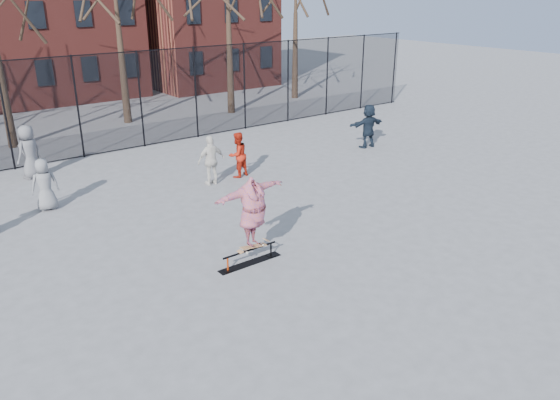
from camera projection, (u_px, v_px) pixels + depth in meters
ground at (328, 272)px, 13.06m from camera, size 100.00×100.00×0.00m
skate_rail at (250, 258)px, 13.41m from camera, size 1.74×0.27×0.38m
skateboard at (253, 246)px, 13.37m from camera, size 0.76×0.18×0.09m
skater at (253, 212)px, 13.04m from camera, size 2.21×0.91×1.75m
bystander_grey at (29, 152)px, 19.17m from camera, size 1.11×0.97×1.91m
bystander_red at (238, 155)px, 19.34m from camera, size 0.90×0.76×1.63m
bystander_white at (211, 161)px, 18.55m from camera, size 1.03×0.46×1.72m
bystander_navy at (368, 126)px, 22.94m from camera, size 1.75×0.72×1.83m
bystander_extra at (45, 184)px, 16.44m from camera, size 0.86×0.63×1.62m
fence at (112, 102)px, 21.93m from camera, size 34.03×0.07×4.00m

